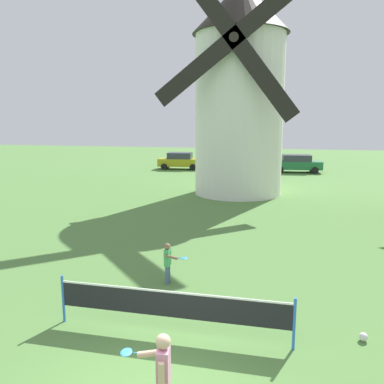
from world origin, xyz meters
The scene contains 8 objects.
windmill centered at (-0.71, 18.80, 6.43)m, with size 8.74×6.07×13.15m.
tennis_net centered at (-0.21, 1.74, 0.68)m, with size 5.15×0.06×1.10m.
player_near centered at (0.37, -0.76, 0.84)m, with size 0.84×0.49×1.48m.
player_far centered at (-1.02, 4.34, 0.67)m, with size 0.70×0.48×1.18m.
stray_ball centered at (3.78, 2.38, 0.09)m, with size 0.18×0.18×0.18m, color silver.
parked_car_mustard centered at (-7.45, 30.31, 0.81)m, with size 4.10×2.14×1.56m.
parked_car_blue centered at (-2.37, 30.34, 0.81)m, with size 4.62×2.54×1.56m.
parked_car_green centered at (3.20, 30.33, 0.81)m, with size 4.46×2.20×1.56m.
Camera 1 is at (1.98, -5.82, 4.54)m, focal length 37.11 mm.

